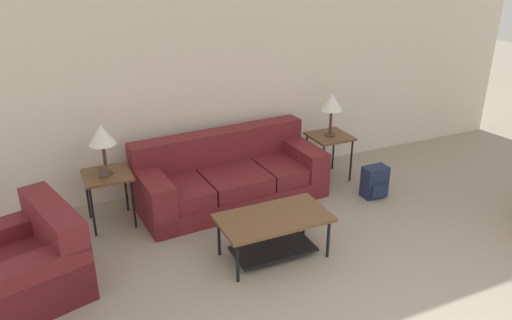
{
  "coord_description": "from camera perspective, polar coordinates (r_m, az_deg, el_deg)",
  "views": [
    {
      "loc": [
        -2.32,
        -1.9,
        2.94
      ],
      "look_at": [
        -0.27,
        2.57,
        0.8
      ],
      "focal_mm": 35.0,
      "sensor_mm": 36.0,
      "label": 1
    }
  ],
  "objects": [
    {
      "name": "side_table_right",
      "position": [
        6.68,
        8.4,
        2.28
      ],
      "size": [
        0.52,
        0.51,
        0.62
      ],
      "color": "brown",
      "rests_on": "ground_plane"
    },
    {
      "name": "side_table_left",
      "position": [
        5.75,
        -16.62,
        -2.12
      ],
      "size": [
        0.52,
        0.51,
        0.62
      ],
      "color": "brown",
      "rests_on": "ground_plane"
    },
    {
      "name": "armchair",
      "position": [
        5.03,
        -24.62,
        -10.76
      ],
      "size": [
        1.17,
        1.25,
        0.8
      ],
      "color": "maroon",
      "rests_on": "ground_plane"
    },
    {
      "name": "table_lamp_right",
      "position": [
        6.52,
        8.66,
        6.48
      ],
      "size": [
        0.29,
        0.29,
        0.57
      ],
      "color": "#472D1E",
      "rests_on": "side_table_right"
    },
    {
      "name": "coffee_table",
      "position": [
        5.03,
        2.02,
        -7.64
      ],
      "size": [
        1.11,
        0.61,
        0.46
      ],
      "color": "brown",
      "rests_on": "ground_plane"
    },
    {
      "name": "backpack",
      "position": [
        6.43,
        13.42,
        -2.48
      ],
      "size": [
        0.31,
        0.27,
        0.4
      ],
      "color": "#1E2847",
      "rests_on": "ground_plane"
    },
    {
      "name": "picture_frame",
      "position": [
        5.62,
        -17.04,
        -1.29
      ],
      "size": [
        0.1,
        0.04,
        0.13
      ],
      "color": "#4C3828",
      "rests_on": "side_table_left"
    },
    {
      "name": "wall_back",
      "position": [
        6.44,
        -2.7,
        8.72
      ],
      "size": [
        9.12,
        0.06,
        2.6
      ],
      "color": "silver",
      "rests_on": "ground_plane"
    },
    {
      "name": "couch",
      "position": [
        6.14,
        -3.02,
        -2.07
      ],
      "size": [
        2.32,
        1.08,
        0.82
      ],
      "color": "maroon",
      "rests_on": "ground_plane"
    },
    {
      "name": "table_lamp_left",
      "position": [
        5.56,
        -17.22,
        2.66
      ],
      "size": [
        0.29,
        0.29,
        0.57
      ],
      "color": "#472D1E",
      "rests_on": "side_table_left"
    }
  ]
}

